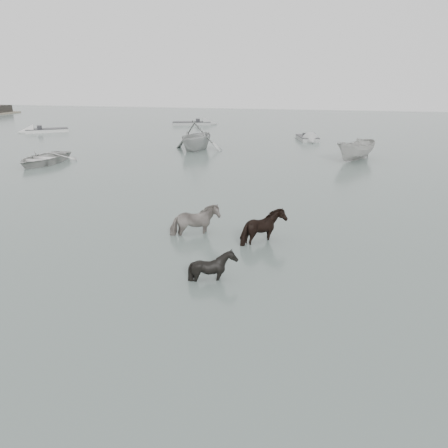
{
  "coord_description": "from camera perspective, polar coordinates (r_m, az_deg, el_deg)",
  "views": [
    {
      "loc": [
        3.17,
        -13.18,
        5.98
      ],
      "look_at": [
        -0.06,
        1.02,
        1.0
      ],
      "focal_mm": 35.0,
      "sensor_mm": 36.0,
      "label": 1
    }
  ],
  "objects": [
    {
      "name": "pony_pinto",
      "position": [
        17.03,
        -3.88,
        1.16
      ],
      "size": [
        2.1,
        1.72,
        1.62
      ],
      "primitive_type": "imported",
      "rotation": [
        0.0,
        0.0,
        2.09
      ],
      "color": "black",
      "rests_on": "ground"
    },
    {
      "name": "pony_black",
      "position": [
        13.31,
        -1.47,
        -4.65
      ],
      "size": [
        1.53,
        1.45,
        1.33
      ],
      "primitive_type": "imported",
      "rotation": [
        0.0,
        0.0,
        1.19
      ],
      "color": "black",
      "rests_on": "ground"
    },
    {
      "name": "ground",
      "position": [
        14.81,
        -0.67,
        -4.93
      ],
      "size": [
        140.0,
        140.0,
        0.0
      ],
      "primitive_type": "plane",
      "color": "#4E5D57",
      "rests_on": "ground"
    },
    {
      "name": "rowboat_lead",
      "position": [
        33.83,
        -22.6,
        8.12
      ],
      "size": [
        3.61,
        4.93,
        1.0
      ],
      "primitive_type": "imported",
      "rotation": [
        0.0,
        0.0,
        -0.04
      ],
      "color": "beige",
      "rests_on": "ground"
    },
    {
      "name": "skiff_mid",
      "position": [
        43.74,
        10.84,
        11.19
      ],
      "size": [
        2.8,
        4.88,
        0.75
      ],
      "primitive_type": null,
      "rotation": [
        0.0,
        0.0,
        -1.3
      ],
      "color": "gray",
      "rests_on": "ground"
    },
    {
      "name": "pony_dark",
      "position": [
        16.23,
        5.28,
        0.08
      ],
      "size": [
        1.7,
        1.85,
        1.54
      ],
      "primitive_type": "imported",
      "rotation": [
        0.0,
        0.0,
        1.28
      ],
      "color": "black",
      "rests_on": "ground"
    },
    {
      "name": "skiff_far",
      "position": [
        56.88,
        -4.26,
        13.18
      ],
      "size": [
        6.8,
        3.45,
        0.75
      ],
      "primitive_type": null,
      "rotation": [
        0.0,
        0.0,
        0.29
      ],
      "color": "gray",
      "rests_on": "ground"
    },
    {
      "name": "boat_small",
      "position": [
        33.91,
        16.9,
        9.35
      ],
      "size": [
        3.74,
        4.48,
        1.66
      ],
      "primitive_type": "imported",
      "rotation": [
        0.0,
        0.0,
        -0.59
      ],
      "color": "#A6A6A2",
      "rests_on": "ground"
    },
    {
      "name": "skiff_outer",
      "position": [
        52.97,
        -22.13,
        11.46
      ],
      "size": [
        5.94,
        4.8,
        0.75
      ],
      "primitive_type": null,
      "rotation": [
        0.0,
        0.0,
        3.75
      ],
      "color": "beige",
      "rests_on": "ground"
    },
    {
      "name": "rowboat_trail",
      "position": [
        37.18,
        -3.62,
        11.62
      ],
      "size": [
        5.08,
        5.63,
        2.6
      ],
      "primitive_type": "imported",
      "rotation": [
        0.0,
        0.0,
        2.96
      ],
      "color": "#ABAEAB",
      "rests_on": "ground"
    }
  ]
}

